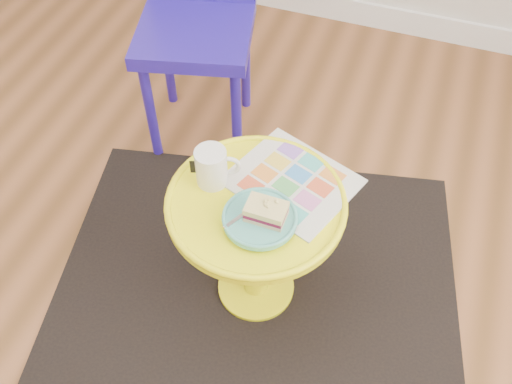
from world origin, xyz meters
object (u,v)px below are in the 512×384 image
(newspaper, at_px, (292,181))
(chair, at_px, (197,7))
(plate, at_px, (260,219))
(side_table, at_px, (256,230))
(mug, at_px, (212,166))

(newspaper, bearing_deg, chair, 152.31)
(chair, distance_m, plate, 0.93)
(side_table, xyz_separation_m, plate, (0.03, -0.06, 0.15))
(chair, bearing_deg, newspaper, -62.62)
(chair, bearing_deg, mug, -77.78)
(chair, height_order, newspaper, chair)
(side_table, bearing_deg, newspaper, 54.66)
(side_table, height_order, newspaper, newspaper)
(plate, bearing_deg, chair, 123.21)
(chair, distance_m, newspaper, 0.82)
(newspaper, relative_size, mug, 2.64)
(chair, relative_size, mug, 7.46)
(plate, bearing_deg, mug, 150.74)
(chair, bearing_deg, side_table, -70.56)
(side_table, height_order, chair, chair)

